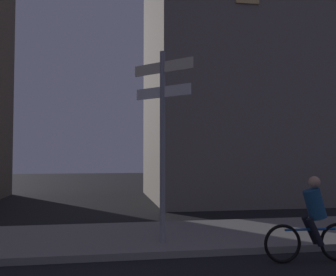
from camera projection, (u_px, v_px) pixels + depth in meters
sidewalk_kerb at (141, 237)px, 8.82m from camera, size 40.00×3.26×0.14m
signpost at (163, 128)px, 8.15m from camera, size 1.13×1.13×4.15m
cyclist at (313, 222)px, 7.07m from camera, size 1.82×0.34×1.61m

